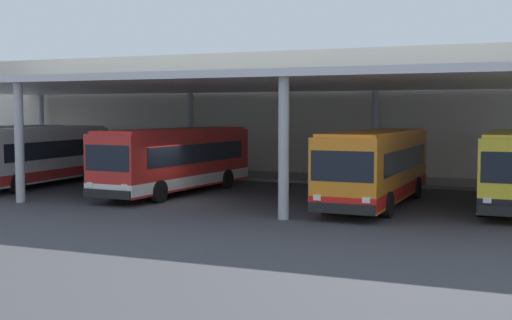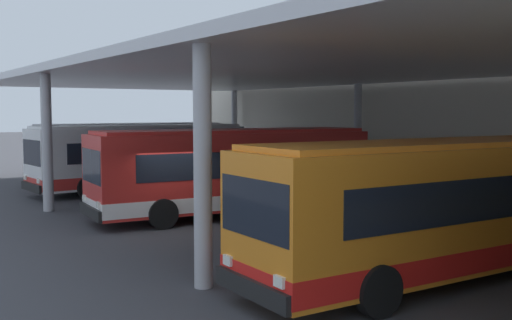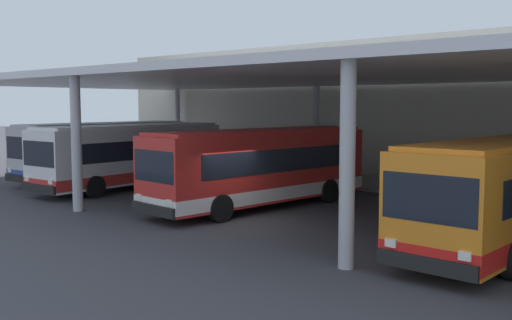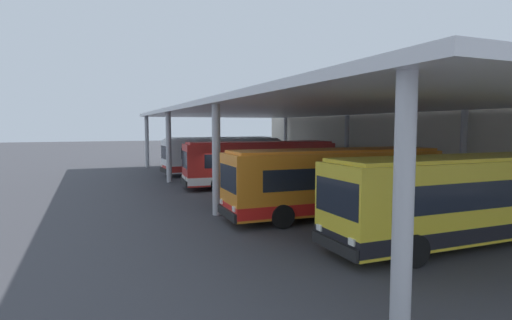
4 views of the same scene
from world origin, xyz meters
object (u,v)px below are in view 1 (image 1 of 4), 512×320
at_px(bus_second_bay, 37,155).
at_px(bench_waiting, 221,165).
at_px(trash_bin, 186,164).
at_px(bus_middle_bay, 176,160).
at_px(bus_far_bay, 376,167).

xyz_separation_m(bus_second_bay, bench_waiting, (6.73, 8.88, -0.99)).
distance_m(bus_second_bay, trash_bin, 9.66).
xyz_separation_m(bus_middle_bay, bus_far_bay, (9.90, -0.38, 0.00)).
height_order(bus_second_bay, bench_waiting, bus_second_bay).
bearing_deg(bus_middle_bay, trash_bin, 115.29).
bearing_deg(bus_middle_bay, bus_second_bay, 179.79).
distance_m(bus_far_bay, trash_bin, 16.56).
bearing_deg(bus_far_bay, bus_second_bay, 178.71).
height_order(bench_waiting, trash_bin, trash_bin).
bearing_deg(bus_far_bay, bus_middle_bay, 177.78).
relative_size(bench_waiting, trash_bin, 1.84).
bearing_deg(trash_bin, bench_waiting, 10.23).
xyz_separation_m(bus_second_bay, trash_bin, (4.52, 8.48, -0.98)).
relative_size(bus_far_bay, trash_bin, 10.81).
xyz_separation_m(bus_second_bay, bus_middle_bay, (8.55, -0.03, 0.00)).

